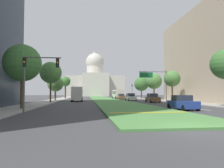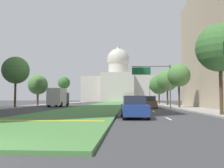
# 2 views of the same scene
# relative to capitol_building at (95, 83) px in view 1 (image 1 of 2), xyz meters

# --- Properties ---
(ground_plane) EXTENTS (271.74, 271.74, 0.00)m
(ground_plane) POSITION_rel_capitol_building_xyz_m (0.00, -60.90, -8.72)
(ground_plane) COLOR #3D3D3F
(grass_median) EXTENTS (7.63, 111.17, 0.14)m
(grass_median) POSITION_rel_capitol_building_xyz_m (0.00, -67.07, -8.65)
(grass_median) COLOR #4C8442
(grass_median) RESTS_ON ground_plane
(median_curb_nose) EXTENTS (6.87, 0.50, 0.04)m
(median_curb_nose) POSITION_rel_capitol_building_xyz_m (0.00, -114.74, -8.56)
(median_curb_nose) COLOR gold
(median_curb_nose) RESTS_ON grass_median
(lane_dashes_right) EXTENTS (0.16, 63.14, 0.01)m
(lane_dashes_right) POSITION_rel_capitol_building_xyz_m (7.60, -82.59, -8.72)
(lane_dashes_right) COLOR silver
(lane_dashes_right) RESTS_ON ground_plane
(sidewalk_left) EXTENTS (4.00, 111.17, 0.15)m
(sidewalk_left) POSITION_rel_capitol_building_xyz_m (-13.39, -73.25, -8.65)
(sidewalk_left) COLOR #9E9991
(sidewalk_left) RESTS_ON ground_plane
(sidewalk_right) EXTENTS (4.00, 111.17, 0.15)m
(sidewalk_right) POSITION_rel_capitol_building_xyz_m (13.39, -73.25, -8.65)
(sidewalk_right) COLOR #9E9991
(sidewalk_right) RESTS_ON ground_plane
(midrise_block_right) EXTENTS (12.45, 27.38, 18.65)m
(midrise_block_right) POSITION_rel_capitol_building_xyz_m (21.61, -92.86, 0.60)
(midrise_block_right) COLOR tan
(midrise_block_right) RESTS_ON ground_plane
(capitol_building) EXTENTS (35.40, 27.50, 28.76)m
(capitol_building) POSITION_rel_capitol_building_xyz_m (0.00, 0.00, 0.00)
(capitol_building) COLOR beige
(capitol_building) RESTS_ON ground_plane
(traffic_light_near_left) EXTENTS (3.34, 0.35, 5.20)m
(traffic_light_near_left) POSITION_rel_capitol_building_xyz_m (-10.05, -113.21, -4.93)
(traffic_light_near_left) COLOR #515456
(traffic_light_near_left) RESTS_ON ground_plane
(traffic_light_far_right) EXTENTS (0.28, 0.35, 5.20)m
(traffic_light_far_right) POSITION_rel_capitol_building_xyz_m (10.89, -60.01, -5.41)
(traffic_light_far_right) COLOR #515456
(traffic_light_far_right) RESTS_ON ground_plane
(overhead_guide_sign) EXTENTS (5.83, 0.20, 6.50)m
(overhead_guide_sign) POSITION_rel_capitol_building_xyz_m (8.89, -91.30, -4.06)
(overhead_guide_sign) COLOR #515456
(overhead_guide_sign) RESTS_ON ground_plane
(street_tree_left_near) EXTENTS (4.19, 4.19, 7.35)m
(street_tree_left_near) POSITION_rel_capitol_building_xyz_m (-12.58, -108.08, -3.49)
(street_tree_left_near) COLOR #4C3823
(street_tree_left_near) RESTS_ON ground_plane
(street_tree_left_mid) EXTENTS (4.07, 4.07, 7.74)m
(street_tree_left_mid) POSITION_rel_capitol_building_xyz_m (-12.06, -92.59, -3.04)
(street_tree_left_mid) COLOR #4C3823
(street_tree_left_mid) RESTS_ON ground_plane
(street_tree_right_mid) EXTENTS (3.39, 3.39, 6.58)m
(street_tree_right_mid) POSITION_rel_capitol_building_xyz_m (12.40, -91.26, -3.86)
(street_tree_right_mid) COLOR #4C3823
(street_tree_right_mid) RESTS_ON ground_plane
(street_tree_left_far) EXTENTS (3.86, 3.86, 6.10)m
(street_tree_left_far) POSITION_rel_capitol_building_xyz_m (-12.87, -81.04, -4.58)
(street_tree_left_far) COLOR #4C3823
(street_tree_left_far) RESTS_ON ground_plane
(street_tree_right_far) EXTENTS (4.22, 4.22, 7.18)m
(street_tree_right_far) POSITION_rel_capitol_building_xyz_m (12.63, -79.00, -3.67)
(street_tree_right_far) COLOR #4C3823
(street_tree_right_far) RESTS_ON ground_plane
(street_tree_left_distant) EXTENTS (3.25, 3.25, 7.34)m
(street_tree_left_distant) POSITION_rel_capitol_building_xyz_m (-12.20, -63.56, -3.09)
(street_tree_left_distant) COLOR #4C3823
(street_tree_left_distant) RESTS_ON ground_plane
(street_tree_right_distant) EXTENTS (4.72, 4.72, 7.28)m
(street_tree_right_distant) POSITION_rel_capitol_building_xyz_m (12.58, -66.45, -3.81)
(street_tree_right_distant) COLOR #4C3823
(street_tree_right_distant) RESTS_ON ground_plane
(sedan_lead_stopped) EXTENTS (2.04, 4.22, 1.63)m
(sedan_lead_stopped) POSITION_rel_capitol_building_xyz_m (5.18, -110.53, -7.95)
(sedan_lead_stopped) COLOR navy
(sedan_lead_stopped) RESTS_ON ground_plane
(sedan_midblock) EXTENTS (2.01, 4.37, 1.81)m
(sedan_midblock) POSITION_rel_capitol_building_xyz_m (7.93, -91.92, -7.88)
(sedan_midblock) COLOR brown
(sedan_midblock) RESTS_ON ground_plane
(sedan_distant) EXTENTS (2.08, 4.31, 1.84)m
(sedan_distant) POSITION_rel_capitol_building_xyz_m (5.50, -82.31, -7.87)
(sedan_distant) COLOR silver
(sedan_distant) RESTS_ON ground_plane
(sedan_far_horizon) EXTENTS (2.02, 4.34, 1.65)m
(sedan_far_horizon) POSITION_rel_capitol_building_xyz_m (5.05, -70.99, -7.94)
(sedan_far_horizon) COLOR brown
(sedan_far_horizon) RESTS_ON ground_plane
(box_truck_delivery) EXTENTS (2.40, 6.40, 3.20)m
(box_truck_delivery) POSITION_rel_capitol_building_xyz_m (-7.43, -85.77, -7.04)
(box_truck_delivery) COLOR black
(box_truck_delivery) RESTS_ON ground_plane
(city_bus) EXTENTS (2.62, 11.00, 2.95)m
(city_bus) POSITION_rel_capitol_building_xyz_m (5.18, -62.59, -6.95)
(city_bus) COLOR beige
(city_bus) RESTS_ON ground_plane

